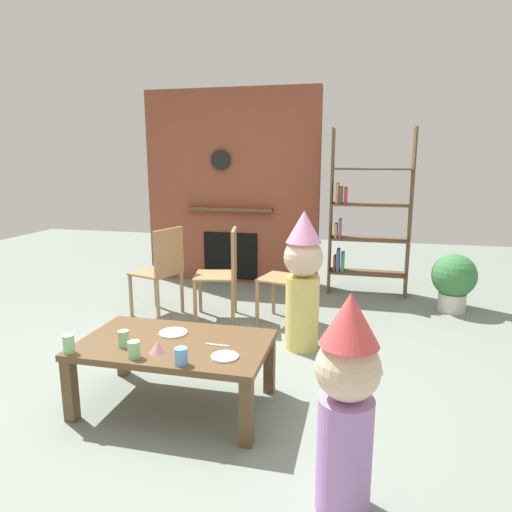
{
  "coord_description": "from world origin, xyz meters",
  "views": [
    {
      "loc": [
        0.94,
        -2.93,
        1.55
      ],
      "look_at": [
        0.15,
        0.4,
        0.82
      ],
      "focal_mm": 31.82,
      "sensor_mm": 36.0,
      "label": 1
    }
  ],
  "objects_px": {
    "dining_chair_middle": "(225,268)",
    "child_in_pink": "(303,277)",
    "paper_cup_near_left": "(124,339)",
    "paper_cup_center": "(69,344)",
    "coffee_table": "(175,351)",
    "potted_plant_tall": "(454,279)",
    "birthday_cake_slice": "(158,346)",
    "paper_cup_near_right": "(134,350)",
    "child_with_cone_hat": "(346,400)",
    "bookshelf": "(363,220)",
    "dining_chair_left": "(162,267)",
    "paper_cup_far_left": "(181,356)",
    "paper_plate_rear": "(225,357)",
    "paper_plate_front": "(173,333)",
    "dining_chair_right": "(292,272)"
  },
  "relations": [
    {
      "from": "paper_cup_far_left",
      "to": "dining_chair_left",
      "type": "distance_m",
      "value": 2.1
    },
    {
      "from": "paper_plate_front",
      "to": "birthday_cake_slice",
      "type": "xyz_separation_m",
      "value": [
        0.03,
        -0.29,
        0.03
      ]
    },
    {
      "from": "paper_cup_center",
      "to": "paper_cup_far_left",
      "type": "distance_m",
      "value": 0.71
    },
    {
      "from": "birthday_cake_slice",
      "to": "potted_plant_tall",
      "type": "height_order",
      "value": "potted_plant_tall"
    },
    {
      "from": "paper_cup_far_left",
      "to": "child_with_cone_hat",
      "type": "bearing_deg",
      "value": -21.8
    },
    {
      "from": "birthday_cake_slice",
      "to": "child_with_cone_hat",
      "type": "xyz_separation_m",
      "value": [
        1.11,
        -0.49,
        0.07
      ]
    },
    {
      "from": "coffee_table",
      "to": "paper_plate_front",
      "type": "xyz_separation_m",
      "value": [
        -0.06,
        0.12,
        0.07
      ]
    },
    {
      "from": "child_with_cone_hat",
      "to": "child_in_pink",
      "type": "xyz_separation_m",
      "value": [
        -0.42,
        1.75,
        0.07
      ]
    },
    {
      "from": "coffee_table",
      "to": "paper_plate_rear",
      "type": "xyz_separation_m",
      "value": [
        0.38,
        -0.15,
        0.07
      ]
    },
    {
      "from": "dining_chair_right",
      "to": "paper_cup_far_left",
      "type": "bearing_deg",
      "value": 94.97
    },
    {
      "from": "paper_plate_front",
      "to": "dining_chair_left",
      "type": "xyz_separation_m",
      "value": [
        -0.74,
        1.45,
        0.07
      ]
    },
    {
      "from": "coffee_table",
      "to": "paper_cup_near_right",
      "type": "distance_m",
      "value": 0.32
    },
    {
      "from": "dining_chair_left",
      "to": "dining_chair_middle",
      "type": "relative_size",
      "value": 1.0
    },
    {
      "from": "paper_cup_center",
      "to": "child_in_pink",
      "type": "height_order",
      "value": "child_in_pink"
    },
    {
      "from": "birthday_cake_slice",
      "to": "dining_chair_right",
      "type": "height_order",
      "value": "dining_chair_right"
    },
    {
      "from": "dining_chair_left",
      "to": "potted_plant_tall",
      "type": "distance_m",
      "value": 2.99
    },
    {
      "from": "coffee_table",
      "to": "dining_chair_middle",
      "type": "bearing_deg",
      "value": 96.15
    },
    {
      "from": "paper_cup_near_left",
      "to": "dining_chair_left",
      "type": "xyz_separation_m",
      "value": [
        -0.53,
        1.71,
        0.03
      ]
    },
    {
      "from": "bookshelf",
      "to": "paper_cup_center",
      "type": "height_order",
      "value": "bookshelf"
    },
    {
      "from": "paper_plate_front",
      "to": "dining_chair_middle",
      "type": "relative_size",
      "value": 0.21
    },
    {
      "from": "paper_plate_front",
      "to": "child_in_pink",
      "type": "relative_size",
      "value": 0.16
    },
    {
      "from": "bookshelf",
      "to": "paper_plate_rear",
      "type": "distance_m",
      "value": 3.13
    },
    {
      "from": "paper_plate_front",
      "to": "child_with_cone_hat",
      "type": "height_order",
      "value": "child_with_cone_hat"
    },
    {
      "from": "bookshelf",
      "to": "paper_cup_near_left",
      "type": "xyz_separation_m",
      "value": [
        -1.39,
        -2.99,
        -0.39
      ]
    },
    {
      "from": "child_in_pink",
      "to": "dining_chair_left",
      "type": "bearing_deg",
      "value": -76.76
    },
    {
      "from": "paper_cup_center",
      "to": "dining_chair_right",
      "type": "bearing_deg",
      "value": 62.22
    },
    {
      "from": "paper_plate_rear",
      "to": "bookshelf",
      "type": "bearing_deg",
      "value": 76.08
    },
    {
      "from": "bookshelf",
      "to": "coffee_table",
      "type": "bearing_deg",
      "value": -111.49
    },
    {
      "from": "dining_chair_right",
      "to": "paper_plate_front",
      "type": "bearing_deg",
      "value": 84.54
    },
    {
      "from": "potted_plant_tall",
      "to": "child_with_cone_hat",
      "type": "bearing_deg",
      "value": -107.71
    },
    {
      "from": "coffee_table",
      "to": "paper_plate_rear",
      "type": "relative_size",
      "value": 7.4
    },
    {
      "from": "dining_chair_middle",
      "to": "dining_chair_right",
      "type": "xyz_separation_m",
      "value": [
        0.66,
        -0.0,
        0.0
      ]
    },
    {
      "from": "coffee_table",
      "to": "dining_chair_middle",
      "type": "relative_size",
      "value": 1.32
    },
    {
      "from": "paper_cup_near_right",
      "to": "dining_chair_right",
      "type": "distance_m",
      "value": 2.01
    },
    {
      "from": "bookshelf",
      "to": "child_in_pink",
      "type": "distance_m",
      "value": 1.84
    },
    {
      "from": "paper_cup_near_left",
      "to": "paper_cup_center",
      "type": "relative_size",
      "value": 0.93
    },
    {
      "from": "bookshelf",
      "to": "paper_plate_front",
      "type": "relative_size",
      "value": 10.27
    },
    {
      "from": "paper_plate_rear",
      "to": "potted_plant_tall",
      "type": "distance_m",
      "value": 3.06
    },
    {
      "from": "dining_chair_middle",
      "to": "child_in_pink",
      "type": "bearing_deg",
      "value": 134.24
    },
    {
      "from": "coffee_table",
      "to": "potted_plant_tall",
      "type": "height_order",
      "value": "potted_plant_tall"
    },
    {
      "from": "bookshelf",
      "to": "dining_chair_left",
      "type": "bearing_deg",
      "value": -146.22
    },
    {
      "from": "paper_plate_rear",
      "to": "paper_cup_center",
      "type": "bearing_deg",
      "value": -170.83
    },
    {
      "from": "child_with_cone_hat",
      "to": "dining_chair_middle",
      "type": "bearing_deg",
      "value": -29.99
    },
    {
      "from": "dining_chair_left",
      "to": "bookshelf",
      "type": "bearing_deg",
      "value": -128.89
    },
    {
      "from": "paper_cup_near_right",
      "to": "paper_cup_center",
      "type": "bearing_deg",
      "value": -176.21
    },
    {
      "from": "dining_chair_right",
      "to": "potted_plant_tall",
      "type": "xyz_separation_m",
      "value": [
        1.58,
        0.76,
        -0.17
      ]
    },
    {
      "from": "coffee_table",
      "to": "dining_chair_left",
      "type": "distance_m",
      "value": 1.76
    },
    {
      "from": "paper_plate_rear",
      "to": "coffee_table",
      "type": "bearing_deg",
      "value": 158.31
    },
    {
      "from": "paper_plate_front",
      "to": "child_in_pink",
      "type": "bearing_deg",
      "value": 53.29
    },
    {
      "from": "paper_plate_front",
      "to": "potted_plant_tall",
      "type": "distance_m",
      "value": 3.12
    }
  ]
}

